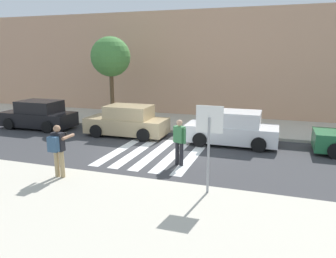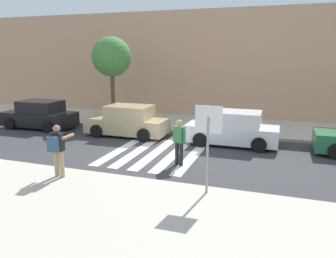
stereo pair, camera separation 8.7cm
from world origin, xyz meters
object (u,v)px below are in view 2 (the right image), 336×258
Objects in this scene: photographer_with_backpack at (57,146)px; pedestrian_crossing at (179,140)px; parked_car_tan at (128,122)px; parked_car_white at (233,129)px; stop_sign at (208,130)px; street_tree_west at (111,57)px; parked_car_black at (40,115)px.

photographer_with_backpack reaches higher than pedestrian_crossing.
parked_car_white is at bearing 0.00° from parked_car_tan.
parked_car_tan is at bearing 137.09° from pedestrian_crossing.
stop_sign is 6.10m from parked_car_white.
pedestrian_crossing is at bearing -45.97° from street_tree_west.
parked_car_black is at bearing -137.97° from street_tree_west.
photographer_with_backpack is 0.35× the size of street_tree_west.
photographer_with_backpack is at bearing -46.32° from parked_car_black.
parked_car_tan is 4.83m from street_tree_west.
parked_car_black is 1.00× the size of parked_car_tan.
parked_car_tan is 0.83× the size of street_tree_west.
photographer_with_backpack is at bearing -126.61° from parked_car_white.
parked_car_black is at bearing -180.00° from parked_car_white.
street_tree_west is at bearing 42.03° from parked_car_black.
pedestrian_crossing is at bearing 123.11° from stop_sign.
stop_sign is at bearing 4.11° from photographer_with_backpack.
stop_sign reaches higher than pedestrian_crossing.
parked_car_black is (-9.25, 3.54, -0.25)m from pedestrian_crossing.
pedestrian_crossing is 9.29m from street_tree_west.
stop_sign is 0.62× the size of parked_car_white.
parked_car_black is 1.00× the size of parked_car_white.
parked_car_white is at bearing 0.00° from parked_car_black.
street_tree_west is at bearing 159.73° from parked_car_white.
photographer_with_backpack reaches higher than parked_car_black.
parked_car_white is at bearing 53.39° from photographer_with_backpack.
parked_car_black and parked_car_tan have the same top height.
stop_sign is 1.47× the size of photographer_with_backpack.
parked_car_tan is (5.44, 0.00, 0.00)m from parked_car_black.
street_tree_west reaches higher than stop_sign.
stop_sign is 0.62× the size of parked_car_tan.
photographer_with_backpack is at bearing -84.72° from parked_car_tan.
stop_sign is 3.07m from pedestrian_crossing.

